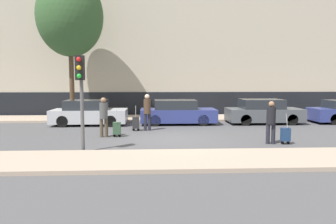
% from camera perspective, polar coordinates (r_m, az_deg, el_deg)
% --- Properties ---
extents(ground_plane, '(80.00, 80.00, 0.00)m').
position_cam_1_polar(ground_plane, '(13.53, 0.57, -4.75)').
color(ground_plane, '#4C4C4F').
extents(sidewalk_near, '(28.00, 2.50, 0.12)m').
position_cam_1_polar(sidewalk_near, '(9.86, 1.89, -8.33)').
color(sidewalk_near, tan).
rests_on(sidewalk_near, ground_plane).
extents(sidewalk_far, '(28.00, 3.00, 0.12)m').
position_cam_1_polar(sidewalk_far, '(20.44, -0.61, -1.06)').
color(sidewalk_far, tan).
rests_on(sidewalk_far, ground_plane).
extents(building_facade, '(28.00, 2.71, 12.11)m').
position_cam_1_polar(building_facade, '(24.09, -0.97, 14.22)').
color(building_facade, '#B7AD99').
rests_on(building_facade, ground_plane).
extents(parked_car_0, '(3.98, 1.85, 1.35)m').
position_cam_1_polar(parked_car_0, '(18.23, -13.62, -0.20)').
color(parked_car_0, '#B7BABF').
rests_on(parked_car_0, ground_plane).
extents(parked_car_1, '(4.12, 1.74, 1.34)m').
position_cam_1_polar(parked_car_1, '(18.01, 1.65, -0.12)').
color(parked_car_1, navy).
rests_on(parked_car_1, ground_plane).
extents(parked_car_2, '(4.08, 1.86, 1.36)m').
position_cam_1_polar(parked_car_2, '(19.08, 16.24, -0.00)').
color(parked_car_2, '#4C5156').
rests_on(parked_car_2, ground_plane).
extents(pedestrian_left, '(0.35, 0.34, 1.69)m').
position_cam_1_polar(pedestrian_left, '(14.16, -11.15, -0.46)').
color(pedestrian_left, '#4C4233').
rests_on(pedestrian_left, ground_plane).
extents(trolley_left, '(0.34, 0.29, 1.18)m').
position_cam_1_polar(trolley_left, '(14.16, -8.90, -2.81)').
color(trolley_left, '#335138').
rests_on(trolley_left, ground_plane).
extents(pedestrian_center, '(0.35, 0.34, 1.75)m').
position_cam_1_polar(pedestrian_center, '(15.72, -3.65, 0.37)').
color(pedestrian_center, '#23232D').
rests_on(pedestrian_center, ground_plane).
extents(trolley_center, '(0.34, 0.29, 1.21)m').
position_cam_1_polar(trolley_center, '(15.73, -5.62, -1.87)').
color(trolley_center, '#262628').
rests_on(trolley_center, ground_plane).
extents(pedestrian_right, '(0.35, 0.34, 1.64)m').
position_cam_1_polar(pedestrian_right, '(13.02, 17.50, -1.31)').
color(pedestrian_right, '#23232D').
rests_on(pedestrian_right, ground_plane).
extents(trolley_right, '(0.34, 0.29, 1.17)m').
position_cam_1_polar(trolley_right, '(13.20, 19.79, -3.72)').
color(trolley_right, navy).
rests_on(trolley_right, ground_plane).
extents(traffic_light, '(0.28, 0.47, 3.22)m').
position_cam_1_polar(traffic_light, '(11.16, -14.96, 4.81)').
color(traffic_light, '#515154').
rests_on(traffic_light, ground_plane).
extents(parked_bicycle, '(1.77, 0.06, 0.96)m').
position_cam_1_polar(parked_bicycle, '(20.34, 0.51, 0.13)').
color(parked_bicycle, black).
rests_on(parked_bicycle, sidewalk_far).
extents(bare_tree_near_crossing, '(3.82, 3.82, 8.34)m').
position_cam_1_polar(bare_tree_near_crossing, '(20.55, -16.71, 15.67)').
color(bare_tree_near_crossing, '#4C3826').
rests_on(bare_tree_near_crossing, sidewalk_far).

